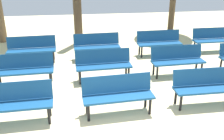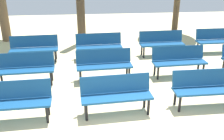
% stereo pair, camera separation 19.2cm
% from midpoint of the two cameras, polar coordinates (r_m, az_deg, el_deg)
% --- Properties ---
extents(bench_r0_c1, '(1.62, 0.55, 0.87)m').
position_cam_midpoint_polar(bench_r0_c1, '(5.96, -19.96, -6.06)').
color(bench_r0_c1, navy).
rests_on(bench_r0_c1, ground_plane).
extents(bench_r0_c2, '(1.63, 0.59, 0.87)m').
position_cam_midpoint_polar(bench_r0_c2, '(5.87, 1.86, -4.99)').
color(bench_r0_c2, navy).
rests_on(bench_r0_c2, ground_plane).
extents(bench_r0_c3, '(1.61, 0.50, 0.87)m').
position_cam_midpoint_polar(bench_r0_c3, '(6.58, 20.75, -3.32)').
color(bench_r0_c3, navy).
rests_on(bench_r0_c3, ground_plane).
extents(bench_r1_c1, '(1.62, 0.55, 0.87)m').
position_cam_midpoint_polar(bench_r1_c1, '(7.59, -17.85, 0.65)').
color(bench_r1_c1, navy).
rests_on(bench_r1_c1, ground_plane).
extents(bench_r1_c2, '(1.62, 0.57, 0.87)m').
position_cam_midpoint_polar(bench_r1_c2, '(7.51, -1.02, 1.56)').
color(bench_r1_c2, navy).
rests_on(bench_r1_c2, ground_plane).
extents(bench_r1_c3, '(1.62, 0.56, 0.87)m').
position_cam_midpoint_polar(bench_r1_c3, '(8.05, 15.11, 2.27)').
color(bench_r1_c3, navy).
rests_on(bench_r1_c3, ground_plane).
extents(bench_r2_c1, '(1.62, 0.55, 0.87)m').
position_cam_midpoint_polar(bench_r2_c1, '(9.24, -16.14, 4.87)').
color(bench_r2_c1, navy).
rests_on(bench_r2_c1, ground_plane).
extents(bench_r2_c2, '(1.62, 0.55, 0.87)m').
position_cam_midpoint_polar(bench_r2_c2, '(9.16, -2.30, 5.63)').
color(bench_r2_c2, navy).
rests_on(bench_r2_c2, ground_plane).
extents(bench_r2_c3, '(1.61, 0.53, 0.87)m').
position_cam_midpoint_polar(bench_r2_c3, '(9.67, 11.36, 6.13)').
color(bench_r2_c3, navy).
rests_on(bench_r2_c3, ground_plane).
extents(bench_r2_c4, '(1.61, 0.51, 0.87)m').
position_cam_midpoint_polar(bench_r2_c4, '(10.60, 22.60, 6.30)').
color(bench_r2_c4, navy).
rests_on(bench_r2_c4, ground_plane).
extents(tree_0, '(0.33, 0.33, 3.32)m').
position_cam_midpoint_polar(tree_0, '(10.69, -6.44, 14.44)').
color(tree_0, '#4C3A28').
rests_on(tree_0, ground_plane).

